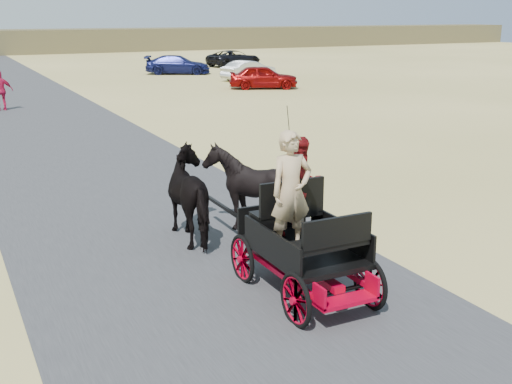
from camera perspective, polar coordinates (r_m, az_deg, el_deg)
name	(u,v)px	position (r m, az deg, el deg)	size (l,w,h in m)	color
ground	(193,257)	(11.35, -5.59, -5.79)	(140.00, 140.00, 0.00)	tan
road	(193,257)	(11.34, -5.59, -5.77)	(6.00, 140.00, 0.01)	#38383A
carriage	(303,271)	(9.82, 4.20, -6.99)	(1.30, 2.40, 0.72)	black
horse_left	(196,196)	(11.99, -5.35, -0.32)	(0.91, 2.01, 1.70)	black
horse_right	(249,189)	(12.41, -0.61, 0.31)	(1.37, 1.54, 1.70)	black
driver_man	(291,192)	(9.35, 3.14, 0.03)	(0.66, 0.43, 1.80)	tan
passenger_woman	(301,186)	(10.08, 4.07, 0.52)	(0.77, 0.60, 1.58)	#660C0F
pedestrian	(1,91)	(30.24, -21.75, 8.37)	(1.01, 0.42, 1.73)	#C51644
car_a	(263,77)	(36.40, 0.66, 10.19)	(1.54, 3.82, 1.30)	maroon
car_b	(249,70)	(41.03, -0.65, 10.76)	(1.29, 3.71, 1.22)	silver
car_c	(178,65)	(45.46, -6.98, 11.17)	(1.80, 4.42, 1.28)	navy
car_d	(234,58)	(51.86, -1.97, 11.80)	(2.07, 4.50, 1.25)	black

